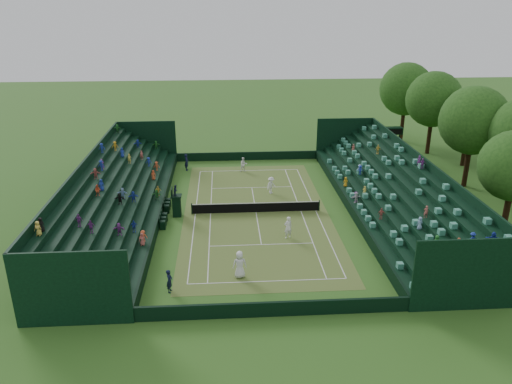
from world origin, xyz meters
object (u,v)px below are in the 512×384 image
(player_near_west, at_px, (240,264))
(player_far_west, at_px, (244,165))
(umpire_chair, at_px, (176,203))
(tennis_net, at_px, (256,207))
(player_near_east, at_px, (288,227))
(player_far_east, at_px, (271,185))

(player_near_west, xyz_separation_m, player_far_west, (1.26, 22.77, -0.16))
(umpire_chair, xyz_separation_m, player_far_west, (6.47, 11.89, -0.43))
(umpire_chair, bearing_deg, player_near_west, -64.41)
(player_far_west, bearing_deg, umpire_chair, -131.29)
(tennis_net, height_order, player_far_west, player_far_west)
(umpire_chair, relative_size, player_near_east, 1.57)
(tennis_net, relative_size, player_far_east, 6.78)
(tennis_net, height_order, player_near_west, player_near_west)
(umpire_chair, distance_m, player_near_west, 12.06)
(tennis_net, bearing_deg, player_near_east, -67.23)
(tennis_net, xyz_separation_m, umpire_chair, (-7.09, -0.30, 0.73))
(umpire_chair, xyz_separation_m, player_near_west, (5.21, -10.88, -0.26))
(player_near_east, relative_size, player_far_east, 1.09)
(tennis_net, height_order, player_far_east, player_far_east)
(player_near_west, relative_size, player_far_east, 1.16)
(player_near_west, distance_m, player_far_west, 22.80)
(umpire_chair, relative_size, player_far_west, 1.77)
(player_far_east, bearing_deg, player_near_west, -146.60)
(player_near_east, height_order, player_far_west, player_near_east)
(player_near_west, xyz_separation_m, player_far_east, (3.70, 15.85, -0.14))
(tennis_net, distance_m, player_near_west, 11.34)
(player_far_west, bearing_deg, player_far_east, -83.33)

